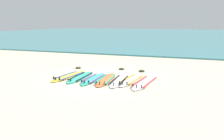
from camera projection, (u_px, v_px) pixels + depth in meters
ground_plane at (99, 77)px, 9.69m from camera, size 80.00×80.00×0.00m
sea at (166, 34)px, 43.43m from camera, size 80.00×60.00×0.10m
surfboard_0 at (69, 76)px, 9.72m from camera, size 0.94×2.35×0.18m
surfboard_1 at (81, 77)px, 9.55m from camera, size 0.60×2.27×0.18m
surfboard_2 at (93, 79)px, 9.24m from camera, size 0.59×2.18×0.18m
surfboard_3 at (106, 79)px, 9.14m from camera, size 0.74×2.35×0.18m
surfboard_4 at (119, 81)px, 8.95m from camera, size 0.60×2.17×0.18m
surfboard_5 at (132, 80)px, 9.06m from camera, size 0.93×2.33×0.18m
surfboard_6 at (145, 82)px, 8.71m from camera, size 0.99×2.51×0.18m
seaweed_clump_near_shoreline at (78, 68)px, 11.43m from camera, size 0.30×0.24×0.11m
seaweed_clump_mid_sand at (142, 71)px, 10.67m from camera, size 0.29×0.23×0.10m
seaweed_clump_by_the_boards at (122, 69)px, 11.15m from camera, size 0.29×0.23×0.10m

